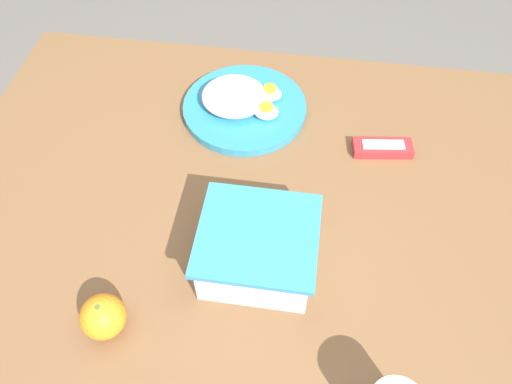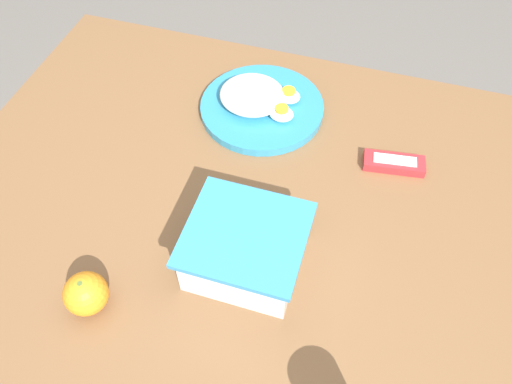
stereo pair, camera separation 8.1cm
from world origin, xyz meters
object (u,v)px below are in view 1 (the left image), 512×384
Objects in this scene: orange_fruit at (103,317)px; candy_bar at (383,148)px; food_container at (258,250)px; rice_plate at (242,103)px.

orange_fruit is 0.60m from candy_bar.
orange_fruit is (0.21, 0.14, -0.01)m from food_container.
candy_bar is at bearing -134.60° from orange_fruit.
candy_bar is at bearing 166.00° from rice_plate.
orange_fruit is at bearing 33.91° from food_container.
orange_fruit is at bearing 45.40° from candy_bar.
food_container is 1.56× the size of candy_bar.
rice_plate is at bearing -76.72° from food_container.
food_container is at bearing -146.09° from orange_fruit.
orange_fruit is 0.51m from rice_plate.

